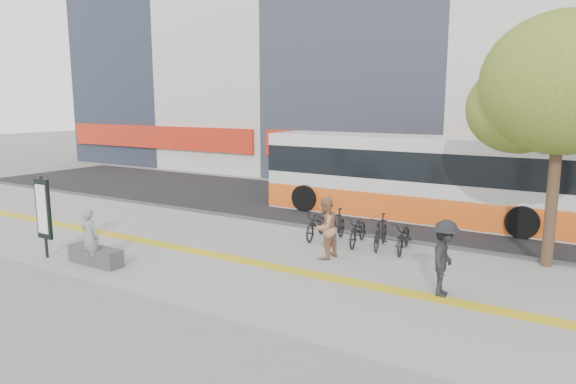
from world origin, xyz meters
The scene contains 13 objects.
ground centered at (0.00, 0.00, 0.00)m, with size 120.00×120.00×0.00m, color slate.
sidewalk centered at (0.00, 1.50, 0.04)m, with size 40.00×7.00×0.08m, color slate.
tactile_strip centered at (0.00, 1.00, 0.09)m, with size 40.00×0.45×0.01m, color gold.
street centered at (0.00, 9.00, 0.03)m, with size 40.00×8.00×0.06m, color black.
curb centered at (0.00, 5.00, 0.07)m, with size 40.00×0.25×0.14m, color #3B3A3D.
bench centered at (-2.60, -1.20, 0.30)m, with size 1.60×0.45×0.45m, color #3B3A3D.
signboard centered at (-4.20, -1.51, 1.37)m, with size 0.55×0.10×2.20m.
street_tree centered at (7.18, 4.82, 4.51)m, with size 4.40×3.80×6.31m.
bus centered at (2.46, 8.50, 1.43)m, with size 10.93×2.59×2.91m.
bicycle_row centered at (2.34, 4.00, 0.53)m, with size 3.58×1.71×0.96m.
seated_woman centered at (-2.55, -1.36, 0.82)m, with size 0.54×0.36×1.48m, color black.
pedestrian_tan centered at (2.13, 2.32, 0.90)m, with size 0.80×0.62×1.65m, color #9E6C4D.
pedestrian_dark centered at (5.52, 1.27, 0.90)m, with size 1.07×0.61×1.65m, color black.
Camera 1 is at (8.16, -9.35, 4.15)m, focal length 32.01 mm.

